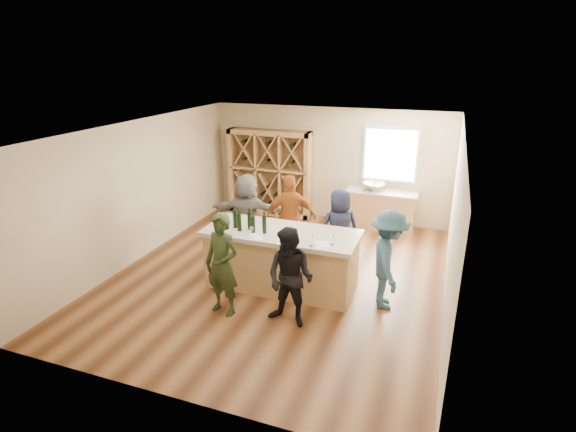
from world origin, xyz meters
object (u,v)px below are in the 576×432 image
(sink, at_px, (374,187))
(wine_bottle_b, at_px, (239,222))
(person_server, at_px, (388,260))
(tasting_counter_base, at_px, (282,261))
(wine_bottle_d, at_px, (253,225))
(person_near_left, at_px, (222,265))
(wine_bottle_a, at_px, (235,219))
(person_far_left, at_px, (247,213))
(person_far_right, at_px, (339,229))
(wine_bottle_c, at_px, (250,221))
(wine_rack, at_px, (270,173))
(wine_bottle_e, at_px, (264,225))
(person_far_mid, at_px, (290,218))
(person_near_right, at_px, (290,278))

(sink, height_order, wine_bottle_b, wine_bottle_b)
(person_server, bearing_deg, tasting_counter_base, 74.20)
(wine_bottle_d, distance_m, person_near_left, 0.99)
(wine_bottle_a, distance_m, person_far_left, 1.43)
(person_far_right, bearing_deg, wine_bottle_a, 8.69)
(wine_bottle_c, bearing_deg, wine_bottle_d, -45.62)
(person_near_left, xyz_separation_m, person_far_left, (-0.64, 2.33, 0.01))
(wine_rack, bearing_deg, wine_bottle_d, -72.12)
(wine_bottle_e, distance_m, person_far_mid, 1.42)
(wine_bottle_d, bearing_deg, sink, 69.21)
(wine_bottle_c, bearing_deg, person_far_left, 116.81)
(wine_rack, height_order, person_near_left, wine_rack)
(tasting_counter_base, relative_size, person_server, 1.54)
(wine_bottle_b, distance_m, person_far_left, 1.57)
(person_near_left, distance_m, person_far_right, 2.65)
(person_far_mid, xyz_separation_m, person_far_left, (-0.96, 0.02, -0.03))
(tasting_counter_base, relative_size, person_near_right, 1.63)
(wine_rack, xyz_separation_m, tasting_counter_base, (1.69, -3.66, -0.60))
(person_near_left, bearing_deg, wine_bottle_d, 92.06)
(wine_rack, bearing_deg, person_far_right, -45.49)
(tasting_counter_base, distance_m, person_server, 1.90)
(sink, bearing_deg, person_far_right, -95.66)
(sink, xyz_separation_m, person_far_mid, (-1.27, -2.40, -0.12))
(wine_bottle_a, bearing_deg, sink, 63.56)
(wine_bottle_d, bearing_deg, wine_bottle_c, 134.38)
(sink, xyz_separation_m, wine_bottle_d, (-1.45, -3.81, 0.21))
(wine_bottle_c, xyz_separation_m, person_far_left, (-0.66, 1.30, -0.38))
(wine_bottle_a, xyz_separation_m, person_near_left, (0.25, -1.01, -0.39))
(tasting_counter_base, relative_size, person_far_right, 1.63)
(wine_bottle_b, bearing_deg, person_far_right, 43.36)
(person_far_right, bearing_deg, tasting_counter_base, 26.57)
(wine_rack, relative_size, sink, 4.06)
(wine_bottle_b, relative_size, person_far_left, 0.18)
(wine_bottle_d, bearing_deg, wine_bottle_b, -179.04)
(person_far_right, bearing_deg, person_near_left, 29.55)
(wine_bottle_d, relative_size, person_server, 0.17)
(wine_bottle_a, height_order, wine_bottle_c, wine_bottle_a)
(wine_bottle_d, xyz_separation_m, person_server, (2.31, 0.19, -0.38))
(wine_bottle_b, bearing_deg, wine_bottle_c, 44.51)
(person_near_right, xyz_separation_m, person_far_right, (0.22, 2.24, 0.00))
(sink, bearing_deg, person_near_left, -108.68)
(person_near_left, bearing_deg, person_server, 35.23)
(wine_rack, bearing_deg, wine_bottle_c, -73.29)
(sink, height_order, wine_bottle_e, wine_bottle_e)
(person_far_right, bearing_deg, wine_rack, -75.28)
(person_near_right, bearing_deg, wine_bottle_b, 154.28)
(wine_bottle_e, xyz_separation_m, person_near_left, (-0.34, -0.94, -0.38))
(person_server, bearing_deg, person_near_right, 113.60)
(person_server, distance_m, person_far_right, 1.62)
(person_server, bearing_deg, wine_bottle_c, 76.72)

